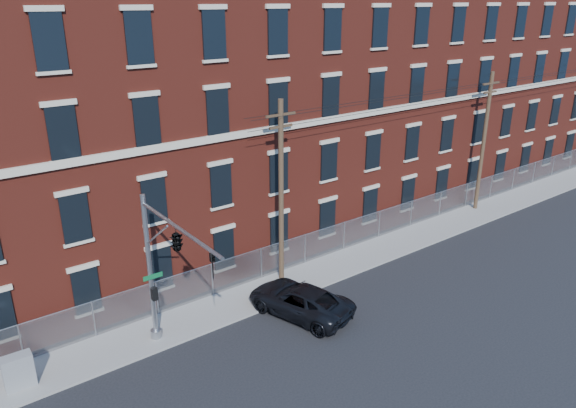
% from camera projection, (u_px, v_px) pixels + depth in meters
% --- Properties ---
extents(ground, '(140.00, 140.00, 0.00)m').
position_uv_depth(ground, '(319.00, 339.00, 25.19)').
color(ground, black).
rests_on(ground, ground).
extents(sidewalk, '(65.00, 3.00, 0.12)m').
position_uv_depth(sidewalk, '(409.00, 238.00, 35.68)').
color(sidewalk, gray).
rests_on(sidewalk, ground).
extents(mill_building, '(55.30, 14.32, 16.30)m').
position_uv_depth(mill_building, '(323.00, 96.00, 39.48)').
color(mill_building, maroon).
rests_on(mill_building, ground).
extents(chain_link_fence, '(59.06, 0.06, 1.85)m').
position_uv_depth(chain_link_fence, '(396.00, 218.00, 36.29)').
color(chain_link_fence, '#A5A8AD').
rests_on(chain_link_fence, ground).
extents(traffic_signal_mast, '(0.90, 6.75, 7.00)m').
position_uv_depth(traffic_signal_mast, '(170.00, 251.00, 21.53)').
color(traffic_signal_mast, '#9EA0A5').
rests_on(traffic_signal_mast, ground).
extents(utility_pole_near, '(1.80, 0.28, 10.00)m').
position_uv_depth(utility_pole_near, '(281.00, 190.00, 28.61)').
color(utility_pole_near, '#4C3926').
rests_on(utility_pole_near, ground).
extents(utility_pole_mid, '(1.80, 0.28, 10.00)m').
position_uv_depth(utility_pole_mid, '(484.00, 140.00, 38.78)').
color(utility_pole_mid, '#4C3926').
rests_on(utility_pole_mid, ground).
extents(overhead_wires, '(40.00, 0.62, 0.62)m').
position_uv_depth(overhead_wires, '(491.00, 86.00, 37.44)').
color(overhead_wires, black).
rests_on(overhead_wires, ground).
extents(pickup_truck, '(3.90, 5.92, 1.51)m').
position_uv_depth(pickup_truck, '(300.00, 300.00, 26.96)').
color(pickup_truck, black).
rests_on(pickup_truck, ground).
extents(utility_cabinet, '(1.17, 0.62, 1.44)m').
position_uv_depth(utility_cabinet, '(18.00, 371.00, 21.68)').
color(utility_cabinet, gray).
rests_on(utility_cabinet, sidewalk).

